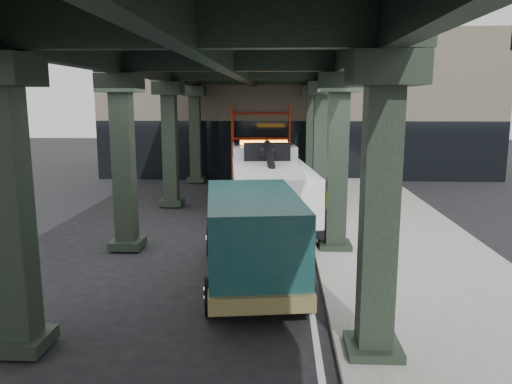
# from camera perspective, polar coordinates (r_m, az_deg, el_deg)

# --- Properties ---
(ground) EXTENTS (90.00, 90.00, 0.00)m
(ground) POSITION_cam_1_polar(r_m,az_deg,el_deg) (12.60, -2.05, -9.43)
(ground) COLOR black
(ground) RESTS_ON ground
(sidewalk) EXTENTS (5.00, 40.00, 0.15)m
(sidewalk) POSITION_cam_1_polar(r_m,az_deg,el_deg) (14.85, 16.32, -6.46)
(sidewalk) COLOR gray
(sidewalk) RESTS_ON ground
(lane_stripe) EXTENTS (0.12, 38.00, 0.01)m
(lane_stripe) POSITION_cam_1_polar(r_m,az_deg,el_deg) (14.47, 5.39, -6.80)
(lane_stripe) COLOR silver
(lane_stripe) RESTS_ON ground
(viaduct) EXTENTS (7.40, 32.00, 6.40)m
(viaduct) POSITION_cam_1_polar(r_m,az_deg,el_deg) (13.93, -3.19, 15.27)
(viaduct) COLOR black
(viaduct) RESTS_ON ground
(building) EXTENTS (22.00, 10.00, 8.00)m
(building) POSITION_cam_1_polar(r_m,az_deg,el_deg) (31.83, 4.64, 9.89)
(building) COLOR #C6B793
(building) RESTS_ON ground
(scaffolding) EXTENTS (3.08, 0.88, 4.00)m
(scaffolding) POSITION_cam_1_polar(r_m,az_deg,el_deg) (26.56, 0.59, 5.74)
(scaffolding) COLOR red
(scaffolding) RESTS_ON ground
(tow_truck) EXTENTS (3.33, 8.96, 2.88)m
(tow_truck) POSITION_cam_1_polar(r_m,az_deg,el_deg) (18.02, 1.32, 1.23)
(tow_truck) COLOR black
(tow_truck) RESTS_ON ground
(towed_van) EXTENTS (2.80, 5.66, 2.21)m
(towed_van) POSITION_cam_1_polar(r_m,az_deg,el_deg) (11.68, -0.50, -4.94)
(towed_van) COLOR #103839
(towed_van) RESTS_ON ground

